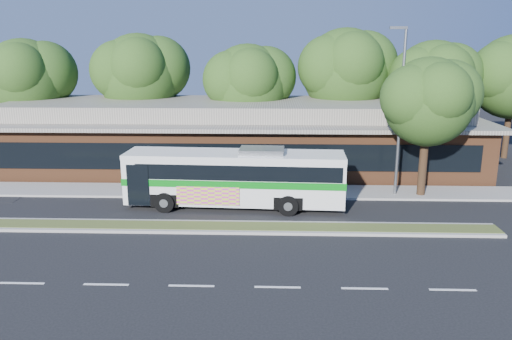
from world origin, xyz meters
name	(u,v)px	position (x,y,z in m)	size (l,w,h in m)	color
ground	(209,233)	(0.00, 0.00, 0.00)	(120.00, 120.00, 0.00)	black
median_strip	(211,227)	(0.00, 0.60, 0.07)	(26.00, 1.10, 0.15)	#4A5122
sidewalk	(223,191)	(0.00, 6.40, 0.06)	(44.00, 2.60, 0.12)	gray
plaza_building	(232,135)	(0.00, 12.99, 2.13)	(33.20, 11.20, 4.45)	brown
lamp_post	(400,108)	(9.56, 6.00, 4.90)	(0.93, 0.18, 9.07)	slate
tree_bg_a	(32,77)	(-14.58, 15.14, 5.87)	(6.47, 5.80, 8.63)	black
tree_bg_b	(146,73)	(-6.57, 16.14, 6.14)	(6.69, 6.00, 9.00)	black
tree_bg_c	(254,82)	(1.40, 15.13, 5.59)	(6.24, 5.60, 8.26)	black
tree_bg_d	(351,69)	(8.45, 16.15, 6.42)	(6.91, 6.20, 9.37)	black
tree_bg_e	(438,80)	(14.42, 15.14, 5.74)	(6.47, 5.80, 8.50)	black
transit_bus	(236,174)	(0.93, 3.80, 1.74)	(11.23, 2.99, 3.12)	silver
sidewalk_tree	(434,100)	(11.34, 6.05, 5.33)	(5.25, 4.71, 7.58)	black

